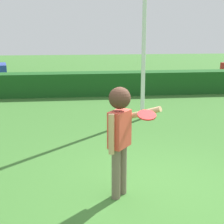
{
  "coord_description": "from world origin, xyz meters",
  "views": [
    {
      "loc": [
        -1.25,
        -4.95,
        2.63
      ],
      "look_at": [
        -0.58,
        0.86,
        1.15
      ],
      "focal_mm": 52.67,
      "sensor_mm": 36.0,
      "label": 1
    }
  ],
  "objects": [
    {
      "name": "frisbee",
      "position": [
        -0.25,
        -0.59,
        1.46
      ],
      "size": [
        0.27,
        0.26,
        0.1
      ],
      "color": "red"
    },
    {
      "name": "person",
      "position": [
        -0.57,
        -0.14,
        1.14
      ],
      "size": [
        0.84,
        0.46,
        1.79
      ],
      "color": "#756153",
      "rests_on": "ground"
    },
    {
      "name": "hedge_row",
      "position": [
        0.0,
        8.33,
        0.46
      ],
      "size": [
        21.5,
        0.9,
        0.92
      ],
      "primitive_type": "cube",
      "color": "#194F1B",
      "rests_on": "ground"
    },
    {
      "name": "ground_plane",
      "position": [
        0.0,
        0.0,
        0.0
      ],
      "size": [
        60.0,
        60.0,
        0.0
      ],
      "primitive_type": "plane",
      "color": "#3A6F2C"
    }
  ]
}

